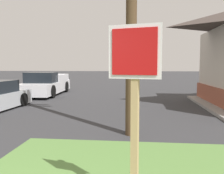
% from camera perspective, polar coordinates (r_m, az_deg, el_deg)
% --- Properties ---
extents(stop_sign, '(0.65, 0.36, 2.32)m').
position_cam_1_polar(stop_sign, '(3.09, 5.36, -8.36)').
color(stop_sign, tan).
rests_on(stop_sign, grass_corner_patch).
extents(manhole_cover, '(0.70, 0.70, 0.02)m').
position_cam_1_polar(manhole_cover, '(5.59, -11.99, -14.79)').
color(manhole_cover, black).
rests_on(manhole_cover, ground).
extents(pickup_truck_white, '(2.32, 5.49, 1.48)m').
position_cam_1_polar(pickup_truck_white, '(16.24, -15.58, 0.39)').
color(pickup_truck_white, silver).
rests_on(pickup_truck_white, ground).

